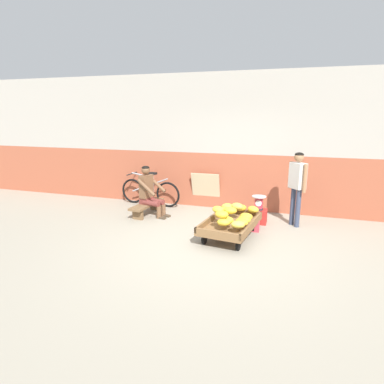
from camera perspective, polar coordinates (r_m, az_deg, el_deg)
The scene contains 12 objects.
ground_plane at distance 5.66m, azimuth 3.09°, elevation -10.01°, with size 80.00×80.00×0.00m, color gray.
back_wall at distance 7.81m, azimuth 8.17°, elevation 8.64°, with size 16.00×0.30×3.21m.
banana_cart at distance 6.11m, azimuth 6.83°, elevation -5.86°, with size 1.03×1.54×0.36m.
banana_pile at distance 6.05m, azimuth 7.39°, elevation -3.87°, with size 0.89×1.26×0.27m.
low_bench at distance 7.51m, azimuth -7.99°, elevation -2.50°, with size 0.41×1.13×0.27m.
vendor_seated at distance 7.36m, azimuth -7.54°, elevation 0.16°, with size 0.72×0.57×1.14m.
plastic_crate at distance 7.02m, azimuth 11.62°, elevation -4.23°, with size 0.36×0.28×0.30m.
weighing_scale at distance 6.93m, azimuth 11.73°, elevation -1.84°, with size 0.30×0.30×0.29m.
bicycle_near_left at distance 8.25m, azimuth -7.48°, elevation 0.09°, with size 1.66×0.48×0.86m.
sign_board at distance 7.97m, azimuth 2.47°, elevation 0.32°, with size 0.70×0.26×0.87m.
customer_adult at distance 6.85m, azimuth 18.14°, elevation 1.87°, with size 0.36×0.39×1.53m.
shopping_bag at distance 6.52m, azimuth 11.04°, elevation -5.86°, with size 0.18×0.12×0.24m, color #D13D4C.
Camera 1 is at (1.27, -5.03, 2.27)m, focal length 30.13 mm.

